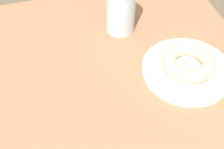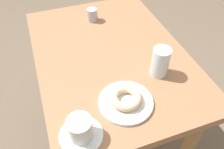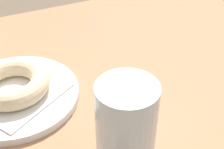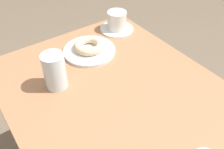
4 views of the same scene
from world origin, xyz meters
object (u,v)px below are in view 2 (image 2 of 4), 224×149
(donut_sugar_ring, at_px, (126,98))
(sugar_jar, at_px, (92,15))
(water_glass, at_px, (160,62))
(plate_sugar_ring, at_px, (126,102))
(coffee_cup, at_px, (80,130))

(donut_sugar_ring, bearing_deg, sugar_jar, -3.87)
(water_glass, bearing_deg, donut_sugar_ring, 118.35)
(plate_sugar_ring, distance_m, coffee_cup, 0.21)
(plate_sugar_ring, bearing_deg, donut_sugar_ring, 0.00)
(plate_sugar_ring, relative_size, sugar_jar, 3.07)
(donut_sugar_ring, height_order, water_glass, water_glass)
(donut_sugar_ring, height_order, sugar_jar, sugar_jar)
(donut_sugar_ring, bearing_deg, coffee_cup, 111.74)
(donut_sugar_ring, relative_size, sugar_jar, 1.76)
(water_glass, relative_size, sugar_jar, 1.89)
(plate_sugar_ring, relative_size, donut_sugar_ring, 1.75)
(water_glass, height_order, coffee_cup, water_glass)
(plate_sugar_ring, height_order, donut_sugar_ring, donut_sugar_ring)
(water_glass, height_order, sugar_jar, water_glass)
(water_glass, distance_m, coffee_cup, 0.43)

